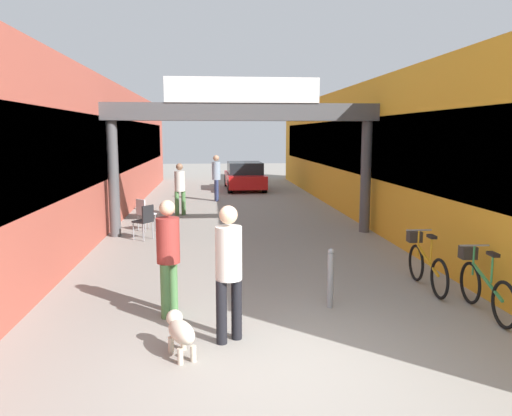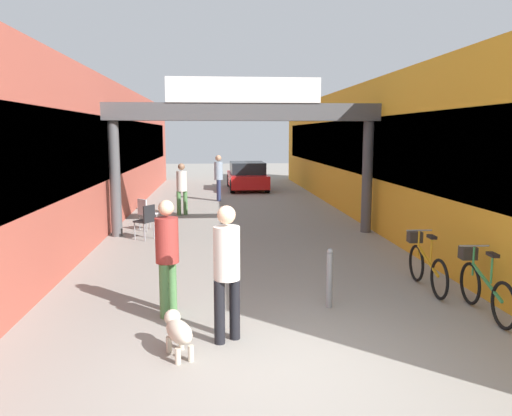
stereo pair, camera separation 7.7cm
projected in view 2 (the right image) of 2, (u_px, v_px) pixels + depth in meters
The scene contains 15 objects.
ground_plane at pixel (283, 369), 5.72m from camera, with size 80.00×80.00×0.00m, color gray.
storefront_left at pixel (78, 152), 15.85m from camera, with size 3.00×26.00×4.17m.
storefront_right at pixel (390, 151), 16.67m from camera, with size 3.00×26.00×4.17m.
arcade_sign_gateway at pixel (244, 124), 12.97m from camera, with size 7.40×0.47×4.10m.
pedestrian_with_dog at pixel (227, 264), 6.35m from camera, with size 0.47×0.47×1.78m.
pedestrian_companion at pixel (167, 250), 7.28m from camera, with size 0.45×0.45×1.73m.
pedestrian_carrying_crate at pixel (182, 186), 16.42m from camera, with size 0.46×0.46×1.71m.
pedestrian_elderly_walking at pixel (219, 175), 19.88m from camera, with size 0.38×0.39×1.83m.
dog_on_leash at pixel (178, 330), 6.04m from camera, with size 0.47×0.72×0.50m.
bicycle_green_nearest at pixel (483, 285), 7.45m from camera, with size 0.46×1.69×0.98m.
bicycle_orange_second at pixel (425, 263), 8.69m from camera, with size 0.46×1.69×0.98m.
bollard_post_metal at pixel (330, 278), 7.68m from camera, with size 0.10×0.10×0.94m.
cafe_chair_black_nearer at pixel (146, 219), 12.63m from camera, with size 0.56×0.56×0.89m.
cafe_chair_aluminium_farther at pixel (145, 211), 13.82m from camera, with size 0.56×0.56×0.89m.
parked_car_red at pixel (247, 176), 24.04m from camera, with size 1.86×4.04×1.33m.
Camera 2 is at (-0.75, -5.35, 2.67)m, focal length 35.00 mm.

